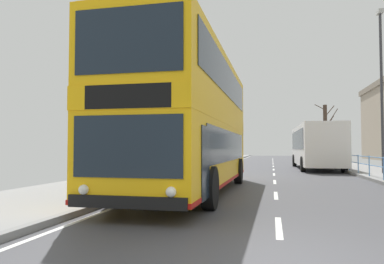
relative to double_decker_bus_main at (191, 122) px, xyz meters
name	(u,v)px	position (x,y,z in m)	size (l,w,h in m)	color
double_decker_bus_main	(191,122)	(0.00, 0.00, 0.00)	(2.82, 11.11, 4.50)	#F4B20F
background_bus_far_lane	(315,145)	(5.69, 15.84, -0.69)	(2.83, 10.96, 3.05)	white
pedestrian_railing_far_kerb	(383,164)	(7.19, 4.84, -1.55)	(0.05, 23.44, 0.97)	#598CC6
street_lamp_far_side	(381,79)	(8.43, 9.48, 2.82)	(0.28, 0.60, 8.82)	#38383D
bare_tree_far_00	(326,132)	(7.99, 27.72, 0.76)	(2.21, 1.53, 5.90)	#423328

